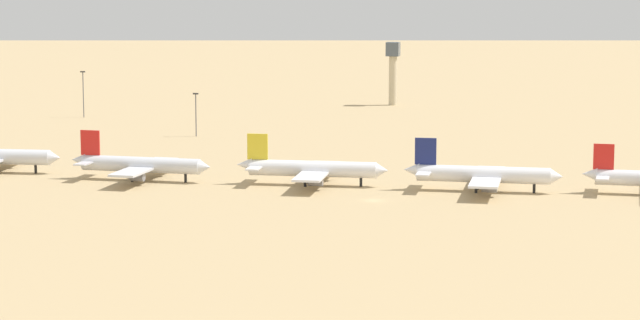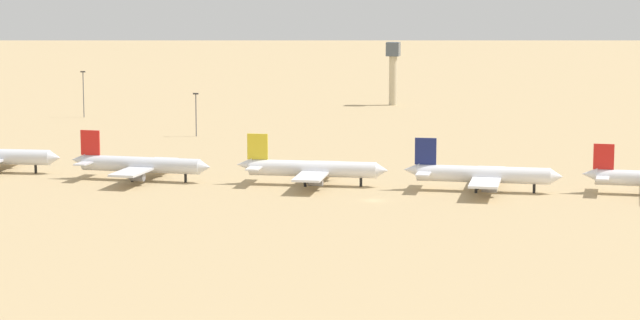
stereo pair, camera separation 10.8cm
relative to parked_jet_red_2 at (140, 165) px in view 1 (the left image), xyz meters
The scene contains 7 objects.
ground 66.92m from the parked_jet_red_2, 13.53° to the right, with size 4000.00×4000.00×0.00m, color tan.
parked_jet_red_2 is the anchor object (origin of this frame).
parked_jet_yellow_3 45.31m from the parked_jet_red_2, ahead, with size 39.22×33.00×12.96m.
parked_jet_navy_4 88.56m from the parked_jet_red_2, ahead, with size 39.40×33.04×13.03m.
control_tower 204.57m from the parked_jet_red_2, 80.94° to the left, with size 5.20×5.20×25.40m.
light_pole_west 151.36m from the parked_jet_red_2, 118.48° to the left, with size 1.80×0.50×17.18m.
light_pole_mid 90.60m from the parked_jet_red_2, 98.94° to the left, with size 1.80×0.50×14.33m.
Camera 1 is at (55.55, -300.81, 54.71)m, focal length 73.32 mm.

